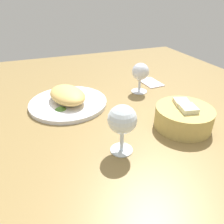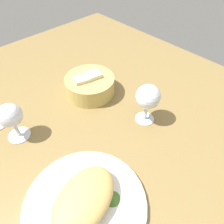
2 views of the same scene
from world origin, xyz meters
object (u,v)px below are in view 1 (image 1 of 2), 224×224
(bread_basket, at_px, (183,117))
(folded_napkin, at_px, (151,82))
(plate, at_px, (68,103))
(wine_glass_near, at_px, (122,121))
(wine_glass_far, at_px, (140,73))

(bread_basket, distance_m, folded_napkin, 0.35)
(plate, distance_m, wine_glass_near, 0.32)
(plate, height_order, folded_napkin, plate)
(plate, xyz_separation_m, wine_glass_far, (-0.01, 0.29, 0.07))
(wine_glass_near, relative_size, wine_glass_far, 1.10)
(plate, relative_size, wine_glass_near, 2.12)
(plate, relative_size, folded_napkin, 2.46)
(wine_glass_near, height_order, folded_napkin, wine_glass_near)
(bread_basket, height_order, wine_glass_near, wine_glass_near)
(wine_glass_far, height_order, folded_napkin, wine_glass_far)
(wine_glass_near, bearing_deg, folded_napkin, 141.63)
(wine_glass_near, distance_m, wine_glass_far, 0.37)
(bread_basket, relative_size, wine_glass_far, 1.42)
(wine_glass_near, bearing_deg, bread_basket, 100.56)
(bread_basket, xyz_separation_m, wine_glass_near, (0.04, -0.21, 0.05))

